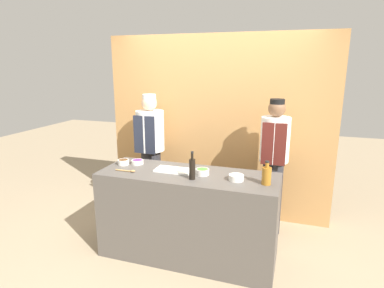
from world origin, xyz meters
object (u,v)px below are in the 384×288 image
wooden_spoon (128,171)px  chef_right (273,163)px  sauce_bowl_white (236,177)px  cutting_board (174,170)px  sauce_bowl_purple (137,162)px  chef_left (151,152)px  sauce_bowl_green (202,172)px  bottle_amber (267,175)px  sauce_bowl_brown (123,162)px  bottle_soy (192,168)px

wooden_spoon → chef_right: chef_right is taller
sauce_bowl_white → cutting_board: (-0.67, 0.07, -0.02)m
wooden_spoon → cutting_board: bearing=20.8°
sauce_bowl_purple → chef_left: 0.67m
sauce_bowl_green → chef_left: chef_left is taller
chef_right → chef_left: bearing=-180.0°
cutting_board → bottle_amber: 0.96m
sauce_bowl_green → sauce_bowl_brown: bearing=177.2°
bottle_amber → chef_left: 1.80m
sauce_bowl_purple → chef_left: size_ratio=0.08×
cutting_board → bottle_amber: size_ratio=1.71×
sauce_bowl_green → chef_left: size_ratio=0.08×
sauce_bowl_white → sauce_bowl_green: bearing=171.1°
sauce_bowl_brown → bottle_amber: (1.57, -0.12, 0.06)m
sauce_bowl_white → bottle_soy: bearing=-166.4°
chef_right → sauce_bowl_green: bearing=-129.9°
bottle_soy → wooden_spoon: 0.71m
sauce_bowl_purple → bottle_amber: bearing=-7.6°
sauce_bowl_green → chef_left: (-0.94, 0.77, -0.08)m
sauce_bowl_purple → bottle_soy: bottle_soy is taller
sauce_bowl_purple → sauce_bowl_white: (1.15, -0.17, 0.01)m
sauce_bowl_green → bottle_amber: 0.64m
sauce_bowl_purple → sauce_bowl_white: 1.16m
sauce_bowl_brown → bottle_soy: size_ratio=0.45×
wooden_spoon → chef_left: (-0.18, 0.93, -0.05)m
sauce_bowl_brown → chef_right: 1.73m
bottle_amber → wooden_spoon: size_ratio=1.00×
chef_left → cutting_board: bearing=-50.4°
cutting_board → wooden_spoon: 0.48m
cutting_board → chef_right: bearing=38.2°
bottle_soy → bottle_amber: size_ratio=1.23×
wooden_spoon → sauce_bowl_green: bearing=11.6°
wooden_spoon → chef_left: chef_left is taller
sauce_bowl_purple → sauce_bowl_brown: bearing=-152.5°
cutting_board → bottle_amber: bottle_amber is taller
wooden_spoon → chef_right: (1.41, 0.93, -0.05)m
bottle_soy → chef_right: size_ratio=0.17×
sauce_bowl_white → bottle_soy: (-0.41, -0.10, 0.08)m
sauce_bowl_purple → cutting_board: 0.49m
bottle_amber → chef_left: (-1.58, 0.84, -0.13)m
sauce_bowl_brown → sauce_bowl_purple: 0.16m
sauce_bowl_brown → sauce_bowl_white: 1.29m
sauce_bowl_brown → chef_left: size_ratio=0.08×
sauce_bowl_brown → sauce_bowl_purple: bearing=27.5°
sauce_bowl_purple → sauce_bowl_white: bearing=-8.6°
bottle_soy → sauce_bowl_green: bearing=69.9°
chef_left → chef_right: bearing=0.0°
sauce_bowl_green → chef_right: size_ratio=0.08×
sauce_bowl_green → sauce_bowl_brown: sauce_bowl_green is taller
bottle_amber → sauce_bowl_brown: bearing=175.7°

